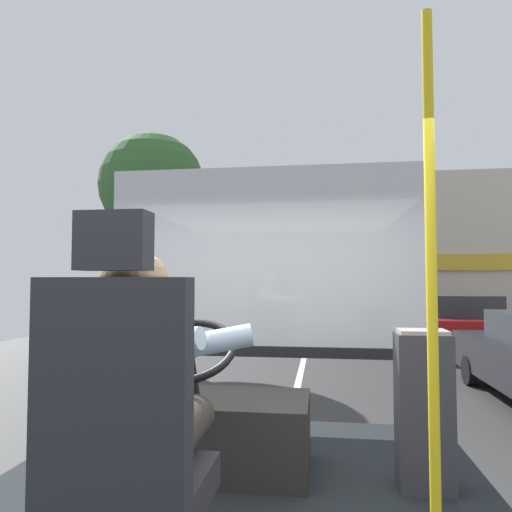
{
  "coord_description": "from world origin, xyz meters",
  "views": [
    {
      "loc": [
        0.44,
        -2.0,
        1.84
      ],
      "look_at": [
        -0.0,
        1.1,
        1.99
      ],
      "focal_mm": 32.92,
      "sensor_mm": 36.0,
      "label": 1
    }
  ],
  "objects": [
    {
      "name": "ground",
      "position": [
        0.0,
        8.8,
        -0.02
      ],
      "size": [
        18.0,
        44.0,
        0.06
      ],
      "color": "#303030"
    },
    {
      "name": "driver_seat",
      "position": [
        -0.19,
        -0.55,
        1.3
      ],
      "size": [
        0.48,
        0.48,
        1.27
      ],
      "color": "black",
      "rests_on": "bus_floor"
    },
    {
      "name": "bus_driver",
      "position": [
        -0.19,
        -0.41,
        1.46
      ],
      "size": [
        0.74,
        0.61,
        0.75
      ],
      "color": "#332D28",
      "rests_on": "driver_seat"
    },
    {
      "name": "steering_console",
      "position": [
        -0.19,
        0.61,
        1.0
      ],
      "size": [
        1.1,
        1.01,
        0.87
      ],
      "color": "#282623",
      "rests_on": "bus_floor"
    },
    {
      "name": "handrail_pole",
      "position": [
        0.88,
        -0.01,
        1.87
      ],
      "size": [
        0.04,
        0.04,
        2.19
      ],
      "color": "yellow",
      "rests_on": "bus_floor"
    },
    {
      "name": "fare_box",
      "position": [
        0.94,
        0.53,
        1.18
      ],
      "size": [
        0.27,
        0.21,
        0.8
      ],
      "color": "#333338",
      "rests_on": "bus_floor"
    },
    {
      "name": "windshield_panel",
      "position": [
        0.0,
        1.62,
        1.82
      ],
      "size": [
        2.5,
        0.08,
        1.48
      ],
      "color": "silver"
    },
    {
      "name": "street_tree",
      "position": [
        -3.43,
        8.29,
        3.95
      ],
      "size": [
        2.42,
        2.42,
        5.21
      ],
      "color": "#4C3828",
      "rests_on": "ground"
    },
    {
      "name": "shop_building",
      "position": [
        6.95,
        18.78,
        2.98
      ],
      "size": [
        11.18,
        5.03,
        5.97
      ],
      "color": "#BCB29E",
      "rests_on": "ground"
    },
    {
      "name": "parked_car_red",
      "position": [
        3.79,
        10.54,
        0.75
      ],
      "size": [
        1.88,
        3.95,
        1.46
      ],
      "color": "maroon",
      "rests_on": "ground"
    },
    {
      "name": "parked_car_silver",
      "position": [
        4.07,
        15.93,
        0.69
      ],
      "size": [
        1.77,
        4.11,
        1.34
      ],
      "color": "silver",
      "rests_on": "ground"
    }
  ]
}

